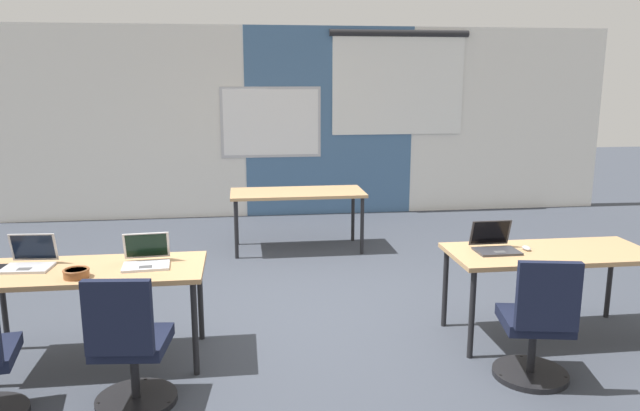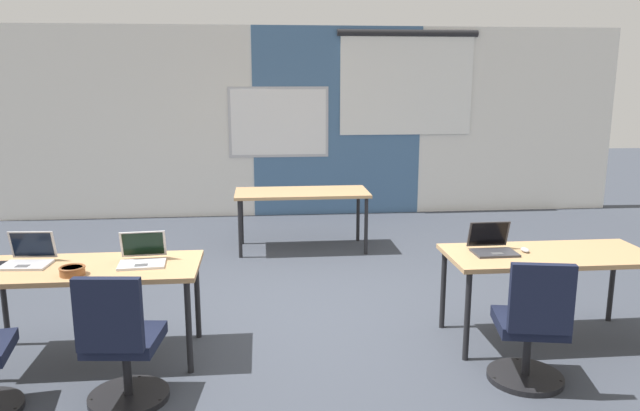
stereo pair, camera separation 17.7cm
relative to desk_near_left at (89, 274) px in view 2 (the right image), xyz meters
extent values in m
plane|color=#383D47|center=(1.75, 0.60, -0.66)|extent=(24.00, 24.00, 0.00)
cube|color=silver|center=(1.75, 4.80, 0.74)|extent=(10.00, 0.20, 2.80)
cube|color=#42668E|center=(2.42, 4.69, 0.74)|extent=(2.52, 0.01, 2.80)
cube|color=#B7B7BC|center=(1.54, 4.69, 0.75)|extent=(1.48, 0.02, 1.04)
cube|color=white|center=(1.54, 4.68, 0.75)|extent=(1.40, 0.02, 0.96)
cube|color=white|center=(3.45, 4.67, 1.27)|extent=(2.00, 0.02, 1.44)
cylinder|color=black|center=(3.45, 4.67, 2.04)|extent=(2.10, 0.10, 0.10)
cube|color=tan|center=(0.00, 0.00, 0.04)|extent=(1.60, 0.70, 0.04)
cylinder|color=black|center=(0.74, -0.30, -0.32)|extent=(0.04, 0.04, 0.68)
cylinder|color=black|center=(-0.74, 0.30, -0.32)|extent=(0.04, 0.04, 0.68)
cylinder|color=black|center=(0.74, 0.30, -0.32)|extent=(0.04, 0.04, 0.68)
cube|color=tan|center=(3.50, 0.00, 0.04)|extent=(1.60, 0.70, 0.04)
cylinder|color=black|center=(2.76, -0.30, -0.32)|extent=(0.04, 0.04, 0.68)
cylinder|color=black|center=(2.76, 0.30, -0.32)|extent=(0.04, 0.04, 0.68)
cylinder|color=black|center=(4.24, 0.30, -0.32)|extent=(0.04, 0.04, 0.68)
cube|color=tan|center=(1.75, 2.80, 0.04)|extent=(1.60, 0.70, 0.04)
cylinder|color=black|center=(1.01, 2.50, -0.32)|extent=(0.04, 0.04, 0.68)
cylinder|color=black|center=(2.49, 2.50, -0.32)|extent=(0.04, 0.04, 0.68)
cylinder|color=black|center=(1.01, 3.10, -0.32)|extent=(0.04, 0.04, 0.68)
cylinder|color=black|center=(2.49, 3.10, -0.32)|extent=(0.04, 0.04, 0.68)
cube|color=silver|center=(0.39, -0.02, 0.07)|extent=(0.35, 0.26, 0.02)
cube|color=#4C4C4F|center=(0.39, -0.07, 0.08)|extent=(0.09, 0.07, 0.00)
cube|color=silver|center=(0.38, 0.13, 0.18)|extent=(0.34, 0.11, 0.21)
cube|color=black|center=(0.38, 0.13, 0.18)|extent=(0.30, 0.09, 0.18)
cylinder|color=black|center=(0.38, -0.64, -0.64)|extent=(0.52, 0.52, 0.04)
cylinder|color=black|center=(0.38, -0.64, -0.45)|extent=(0.06, 0.06, 0.34)
cube|color=black|center=(0.38, -0.64, -0.24)|extent=(0.48, 0.48, 0.08)
cube|color=black|center=(0.35, -0.89, 0.03)|extent=(0.40, 0.10, 0.46)
sphere|color=black|center=(0.40, -0.41, -0.64)|extent=(0.04, 0.04, 0.04)
sphere|color=black|center=(0.59, -0.74, -0.64)|extent=(0.04, 0.04, 0.04)
sphere|color=black|center=(0.15, -0.69, -0.64)|extent=(0.04, 0.04, 0.04)
cube|color=#B7B7BC|center=(-0.45, 0.04, 0.07)|extent=(0.34, 0.25, 0.02)
cube|color=#4C4C4F|center=(-0.45, -0.01, 0.08)|extent=(0.09, 0.07, 0.00)
cube|color=#B7B7BC|center=(-0.44, 0.18, 0.18)|extent=(0.33, 0.08, 0.22)
cube|color=black|center=(-0.44, 0.17, 0.19)|extent=(0.30, 0.07, 0.19)
sphere|color=black|center=(-0.29, -0.75, -0.64)|extent=(0.04, 0.04, 0.04)
cube|color=#333338|center=(3.07, 0.01, 0.07)|extent=(0.33, 0.23, 0.02)
cube|color=#4C4C4F|center=(3.07, -0.04, 0.08)|extent=(0.09, 0.06, 0.00)
cube|color=#333338|center=(3.06, 0.16, 0.18)|extent=(0.33, 0.07, 0.21)
cube|color=black|center=(3.06, 0.15, 0.18)|extent=(0.30, 0.06, 0.19)
ellipsoid|color=#B2B2B7|center=(3.32, 0.04, 0.08)|extent=(0.06, 0.10, 0.03)
cylinder|color=black|center=(3.07, -0.64, -0.64)|extent=(0.52, 0.52, 0.04)
cylinder|color=black|center=(3.07, -0.64, -0.45)|extent=(0.06, 0.06, 0.34)
cube|color=black|center=(3.07, -0.64, -0.24)|extent=(0.52, 0.52, 0.08)
cube|color=black|center=(3.03, -0.88, 0.03)|extent=(0.40, 0.13, 0.46)
sphere|color=black|center=(3.12, -0.41, -0.64)|extent=(0.04, 0.04, 0.04)
sphere|color=black|center=(3.28, -0.75, -0.64)|extent=(0.04, 0.04, 0.04)
sphere|color=black|center=(2.84, -0.67, -0.64)|extent=(0.04, 0.04, 0.04)
cylinder|color=brown|center=(-0.05, -0.20, 0.09)|extent=(0.17, 0.17, 0.05)
torus|color=brown|center=(-0.05, -0.20, 0.11)|extent=(0.18, 0.18, 0.02)
cylinder|color=#B26628|center=(-0.05, -0.20, 0.11)|extent=(0.14, 0.14, 0.01)
camera|label=1|loc=(1.10, -4.34, 1.41)|focal=34.02mm
camera|label=2|loc=(1.27, -4.36, 1.41)|focal=34.02mm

